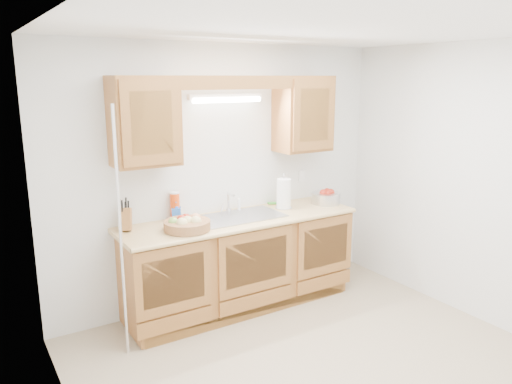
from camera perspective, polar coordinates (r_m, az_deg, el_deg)
room at (r=3.65m, az=7.44°, el=-1.98°), size 3.52×3.50×2.50m
base_cabinets at (r=4.84m, az=-1.91°, el=-8.14°), size 2.20×0.60×0.86m
countertop at (r=4.69m, az=-1.86°, el=-3.18°), size 2.30×0.63×0.04m
upper_cabinet_left at (r=4.31m, az=-12.67°, el=7.88°), size 0.55×0.33×0.75m
upper_cabinet_right at (r=5.10m, az=5.40°, el=8.88°), size 0.55×0.33×0.75m
valance at (r=4.51m, az=-2.01°, el=12.41°), size 2.20×0.05×0.12m
fluorescent_fixture at (r=4.71m, az=-3.40°, el=10.68°), size 0.76×0.08×0.08m
sink at (r=4.72m, az=-1.98°, el=-3.72°), size 0.84×0.46×0.36m
wire_shelf_pole at (r=3.98m, az=-15.19°, el=-4.79°), size 0.03×0.03×2.00m
outlet_plate at (r=5.39m, az=5.26°, el=1.86°), size 0.08×0.01×0.12m
fruit_basket at (r=4.33m, az=-7.90°, el=-3.63°), size 0.44×0.44×0.13m
knife_block at (r=4.42m, az=-14.70°, el=-2.95°), size 0.16×0.19×0.29m
orange_canister at (r=4.64m, az=-9.24°, el=-1.58°), size 0.09×0.09×0.26m
soap_bottle at (r=4.63m, az=-9.09°, el=-2.13°), size 0.11×0.11×0.18m
sponge at (r=5.17m, az=1.91°, el=-1.33°), size 0.12×0.10×0.02m
paper_towel at (r=4.98m, az=3.18°, el=-0.22°), size 0.18×0.18×0.36m
apple_bowl at (r=5.24m, az=8.00°, el=-0.59°), size 0.37×0.37×0.16m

